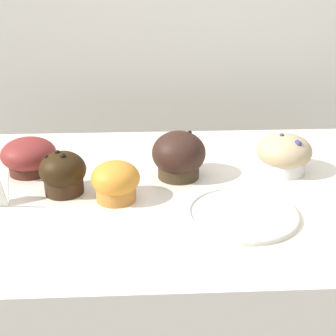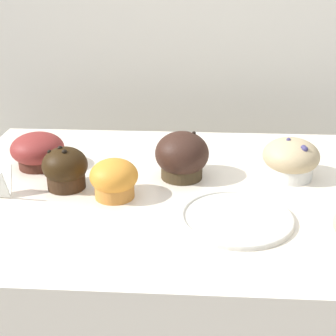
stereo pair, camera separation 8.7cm
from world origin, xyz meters
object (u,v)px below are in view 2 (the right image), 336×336
(muffin_front_left, at_px, (114,179))
(muffin_back_center, at_px, (291,159))
(serving_plate, at_px, (237,217))
(muffin_back_left, at_px, (65,169))
(muffin_front_center, at_px, (38,151))
(muffin_back_right, at_px, (182,157))

(muffin_front_left, distance_m, muffin_back_center, 0.35)
(serving_plate, bearing_deg, muffin_back_left, 161.66)
(muffin_front_left, xyz_separation_m, muffin_back_center, (0.34, 0.11, 0.00))
(muffin_back_left, height_order, muffin_front_left, muffin_back_left)
(muffin_front_center, distance_m, muffin_back_center, 0.52)
(muffin_back_left, distance_m, serving_plate, 0.34)
(serving_plate, bearing_deg, muffin_front_left, 161.73)
(muffin_front_center, relative_size, muffin_back_right, 1.04)
(serving_plate, bearing_deg, muffin_front_center, 153.47)
(muffin_back_right, relative_size, muffin_front_left, 1.21)
(muffin_back_left, relative_size, muffin_front_left, 0.97)
(muffin_front_center, bearing_deg, serving_plate, -26.53)
(muffin_back_left, bearing_deg, serving_plate, -18.34)
(muffin_back_right, bearing_deg, muffin_front_left, -142.46)
(serving_plate, bearing_deg, muffin_back_center, 56.61)
(muffin_back_left, xyz_separation_m, serving_plate, (0.32, -0.11, -0.03))
(muffin_front_center, relative_size, muffin_back_left, 1.29)
(muffin_back_left, xyz_separation_m, muffin_back_right, (0.22, 0.06, 0.01))
(muffin_back_center, bearing_deg, muffin_front_left, -162.41)
(muffin_back_center, relative_size, serving_plate, 0.58)
(muffin_front_left, bearing_deg, muffin_back_left, 161.50)
(muffin_front_center, relative_size, muffin_back_center, 0.99)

